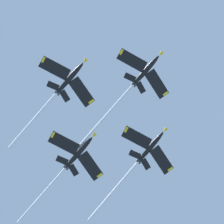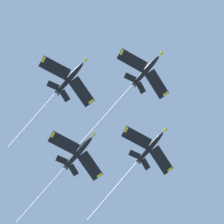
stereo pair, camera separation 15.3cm
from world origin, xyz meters
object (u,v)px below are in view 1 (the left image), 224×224
Objects in this scene: jet_left_wing at (141,158)px; jet_slot at (71,161)px; jet_lead at (134,84)px; jet_right_wing at (58,92)px.

jet_left_wing is 1.04× the size of jet_slot.
jet_lead is 1.10× the size of jet_slot.
jet_lead is at bearing -104.29° from jet_right_wing.
jet_right_wing is at bearing 158.87° from jet_slot.
jet_left_wing reaches higher than jet_slot.
jet_slot is at bearing -21.13° from jet_right_wing.
jet_slot is (3.67, 20.86, -3.84)m from jet_left_wing.
jet_lead is 22.77m from jet_left_wing.
jet_slot is (24.91, 14.57, -9.10)m from jet_lead.
jet_right_wing is 21.12m from jet_slot.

